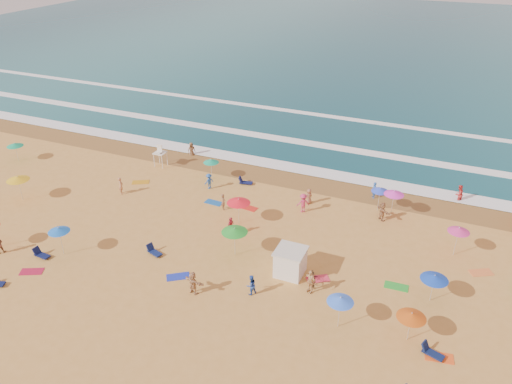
% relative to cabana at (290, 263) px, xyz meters
% --- Properties ---
extents(ground, '(220.00, 220.00, 0.00)m').
position_rel_cabana_xyz_m(ground, '(-5.27, 2.28, -1.00)').
color(ground, gold).
rests_on(ground, ground).
extents(ocean, '(220.00, 140.00, 0.18)m').
position_rel_cabana_xyz_m(ocean, '(-5.27, 86.28, -1.00)').
color(ocean, '#0C4756').
rests_on(ocean, ground).
extents(wet_sand, '(220.00, 220.00, 0.00)m').
position_rel_cabana_xyz_m(wet_sand, '(-5.27, 14.78, -0.99)').
color(wet_sand, olive).
rests_on(wet_sand, ground).
extents(surf_foam, '(200.00, 18.70, 0.05)m').
position_rel_cabana_xyz_m(surf_foam, '(-5.27, 23.60, -0.90)').
color(surf_foam, white).
rests_on(surf_foam, ground).
extents(cabana, '(2.00, 2.00, 2.00)m').
position_rel_cabana_xyz_m(cabana, '(0.00, 0.00, 0.00)').
color(cabana, white).
rests_on(cabana, ground).
extents(cabana_roof, '(2.20, 2.20, 0.12)m').
position_rel_cabana_xyz_m(cabana_roof, '(0.00, 0.00, 1.06)').
color(cabana_roof, silver).
rests_on(cabana_roof, cabana).
extents(bicycle, '(1.14, 1.82, 0.90)m').
position_rel_cabana_xyz_m(bicycle, '(1.90, -0.30, -0.55)').
color(bicycle, black).
rests_on(bicycle, ground).
extents(lifeguard_stand, '(1.20, 1.20, 2.10)m').
position_rel_cabana_xyz_m(lifeguard_stand, '(-19.16, 12.25, 0.05)').
color(lifeguard_stand, white).
rests_on(lifeguard_stand, ground).
extents(beach_umbrellas, '(60.66, 31.04, 0.82)m').
position_rel_cabana_xyz_m(beach_umbrellas, '(-3.75, 2.68, 1.14)').
color(beach_umbrellas, blue).
rests_on(beach_umbrellas, ground).
extents(loungers, '(45.40, 22.61, 0.34)m').
position_rel_cabana_xyz_m(loungers, '(1.01, -1.98, -0.83)').
color(loungers, '#0E1546').
rests_on(loungers, ground).
extents(towels, '(37.36, 23.78, 0.03)m').
position_rel_cabana_xyz_m(towels, '(-4.98, 0.09, -0.98)').
color(towels, '#AD1538').
rests_on(towels, ground).
extents(beachgoers, '(48.92, 24.56, 2.13)m').
position_rel_cabana_xyz_m(beachgoers, '(-3.24, 6.46, -0.20)').
color(beachgoers, '#9A6047').
rests_on(beachgoers, ground).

